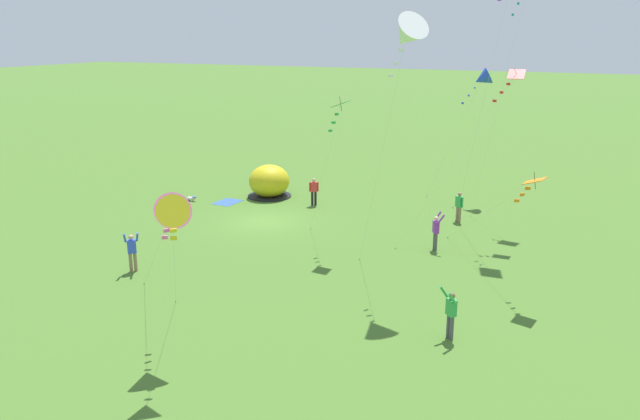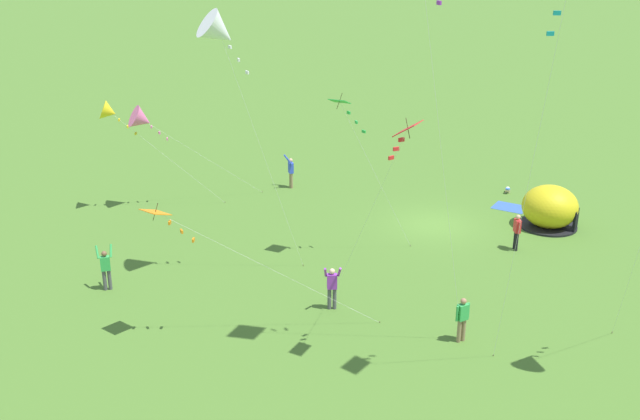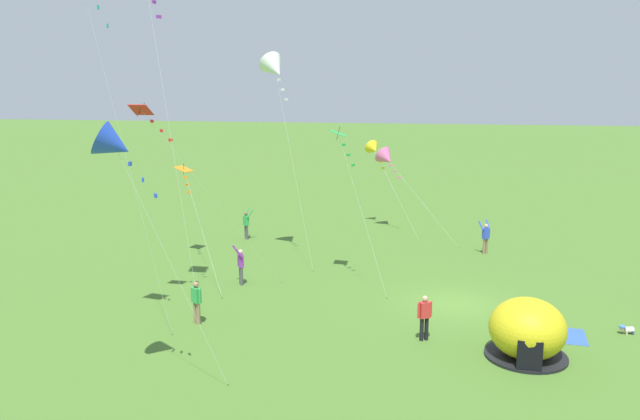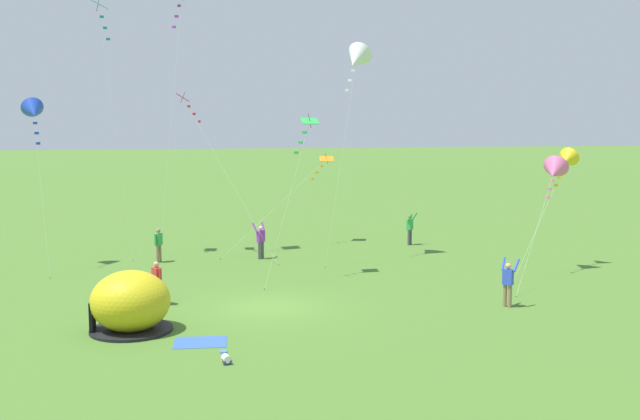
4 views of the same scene
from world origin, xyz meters
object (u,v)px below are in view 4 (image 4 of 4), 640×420
toddler_crawling (225,357)px  kite_white (356,59)px  kite_purple (181,1)px  kite_pink (554,171)px  kite_blue (33,111)px  kite_teal (100,12)px  popup_tent (130,303)px  person_with_toddler (157,281)px  person_watching_sky (159,243)px  kite_green (307,128)px  kite_red (187,104)px  person_flying_kite (508,282)px  person_strolling (410,228)px  person_far_back (261,240)px  kite_orange (323,163)px  kite_yellow (567,160)px

toddler_crawling → kite_white: size_ratio=0.05×
kite_purple → kite_pink: size_ratio=2.46×
toddler_crawling → kite_blue: size_ratio=0.07×
kite_pink → kite_teal: bearing=159.8°
popup_tent → person_with_toddler: popup_tent is taller
popup_tent → toddler_crawling: bearing=-53.0°
person_watching_sky → kite_green: (6.85, -4.54, 5.83)m
toddler_crawling → person_with_toddler: (-2.21, 7.49, 0.79)m
kite_red → kite_green: size_ratio=1.15×
popup_tent → person_flying_kite: popup_tent is taller
toddler_crawling → person_strolling: person_strolling is taller
person_far_back → kite_blue: (-10.84, -0.15, 6.56)m
kite_teal → person_far_back: bearing=-16.8°
person_flying_kite → kite_green: size_ratio=0.25×
person_watching_sky → person_far_back: size_ratio=0.91×
person_strolling → kite_white: 10.49m
popup_tent → kite_purple: 19.14m
popup_tent → kite_orange: size_ratio=0.41×
person_watching_sky → kite_teal: kite_teal is taller
person_strolling → kite_pink: 10.02m
person_watching_sky → kite_purple: size_ratio=0.12×
popup_tent → kite_blue: 14.76m
person_flying_kite → toddler_crawling: bearing=-157.0°
kite_teal → kite_yellow: bearing=-16.9°
kite_red → kite_yellow: bearing=-20.9°
kite_yellow → kite_pink: bearing=-139.6°
person_far_back → kite_yellow: size_ratio=0.32×
person_with_toddler → kite_teal: 16.41m
toddler_crawling → person_flying_kite: (11.11, 4.71, 0.82)m
kite_pink → person_far_back: bearing=157.9°
kite_teal → kite_white: (12.79, -2.77, -2.38)m
person_strolling → person_flying_kite: bearing=-92.2°
popup_tent → kite_yellow: size_ratio=0.48×
kite_green → popup_tent: bearing=-133.5°
person_with_toddler → kite_blue: 12.37m
toddler_crawling → kite_pink: size_ratio=0.10×
kite_white → kite_orange: size_ratio=1.60×
toddler_crawling → kite_orange: 22.40m
kite_blue → kite_green: bearing=-19.2°
toddler_crawling → kite_blue: 19.52m
kite_blue → kite_red: 7.73m
kite_white → kite_pink: 11.24m
kite_white → kite_pink: bearing=-30.9°
kite_teal → kite_red: size_ratio=1.56×
kite_orange → kite_blue: bearing=-162.7°
person_flying_kite → kite_purple: kite_purple is taller
kite_blue → kite_yellow: kite_blue is taller
person_watching_sky → kite_teal: (-2.70, 2.34, 11.63)m
popup_tent → kite_purple: kite_purple is taller
kite_red → kite_orange: kite_red is taller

